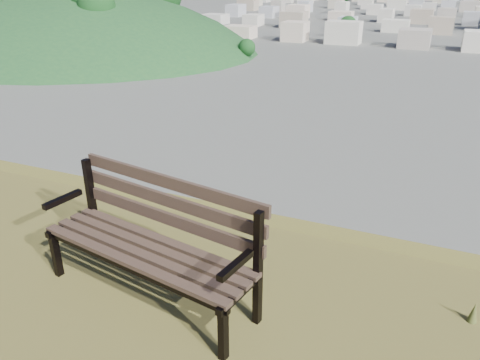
% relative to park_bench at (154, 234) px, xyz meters
% --- Properties ---
extents(park_bench, '(2.05, 0.97, 1.03)m').
position_rel_park_bench_xyz_m(park_bench, '(0.00, 0.00, 0.00)').
color(park_bench, '#483329').
rests_on(park_bench, hilltop_mesa).
extents(green_wooded_hill, '(176.70, 141.36, 88.35)m').
position_rel_park_bench_xyz_m(green_wooded_hill, '(-133.81, 141.76, -25.45)').
color(green_wooded_hill, '#173F1E').
rests_on(green_wooded_hill, ground).
extents(city_blocks, '(395.00, 361.00, 7.00)m').
position_rel_park_bench_xyz_m(city_blocks, '(0.16, 391.90, -22.08)').
color(city_blocks, beige).
rests_on(city_blocks, ground).
extents(city_trees, '(406.52, 387.20, 9.98)m').
position_rel_park_bench_xyz_m(city_trees, '(-26.23, 316.46, -20.75)').
color(city_trees, '#382A1C').
rests_on(city_trees, ground).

